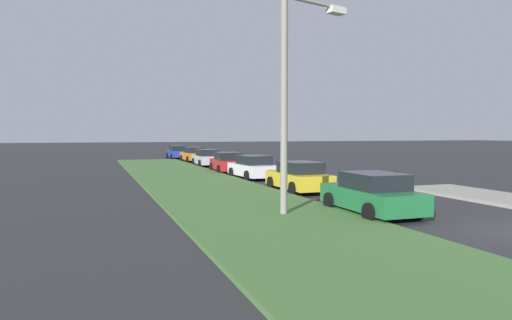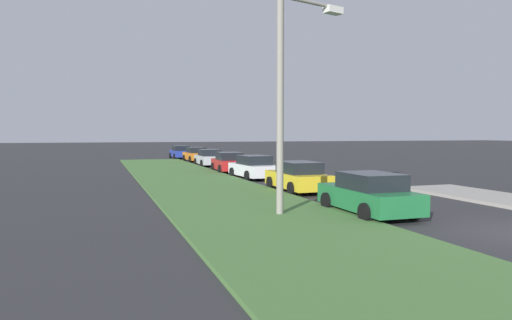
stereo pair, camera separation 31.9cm
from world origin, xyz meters
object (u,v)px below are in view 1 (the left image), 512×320
parked_car_yellow (299,177)px  parked_car_white (253,167)px  parked_car_orange (193,155)px  parked_car_green (372,194)px  parked_car_red (227,162)px  parked_car_silver (207,158)px  streetlight (292,87)px  parked_car_blue (177,152)px

parked_car_yellow → parked_car_white: bearing=-0.2°
parked_car_white → parked_car_orange: 18.77m
parked_car_white → parked_car_green: bearing=175.3°
parked_car_green → parked_car_red: bearing=0.6°
parked_car_green → parked_car_silver: size_ratio=1.01×
parked_car_green → streetlight: 4.64m
parked_car_white → parked_car_silver: bearing=-3.3°
parked_car_silver → parked_car_orange: (6.71, -0.22, 0.00)m
parked_car_green → parked_car_silver: same height
parked_car_silver → parked_car_yellow: bearing=-179.5°
parked_car_white → streetlight: (-12.77, 3.06, 3.67)m
parked_car_yellow → streetlight: bearing=152.8°
parked_car_yellow → parked_car_orange: bearing=-0.6°
parked_car_green → parked_car_yellow: size_ratio=1.01×
parked_car_yellow → parked_car_white: 6.76m
parked_car_yellow → streetlight: streetlight is taller
parked_car_silver → parked_car_white: bearing=-179.5°
parked_car_yellow → parked_car_red: 12.11m
parked_car_orange → parked_car_blue: 6.47m
parked_car_silver → parked_car_orange: bearing=-1.4°
parked_car_blue → parked_car_silver: bearing=-180.0°
parked_car_white → parked_car_orange: bearing=-4.0°
parked_car_red → parked_car_orange: 13.42m
parked_car_white → parked_car_silver: (12.07, 0.02, 0.00)m
parked_car_green → parked_car_white: same height
parked_car_yellow → parked_car_orange: same height
parked_car_orange → streetlight: 31.92m
parked_car_white → parked_car_red: same height
parked_car_green → parked_car_orange: same height
parked_car_silver → parked_car_orange: 6.71m
parked_car_yellow → parked_car_green: bearing=177.1°
parked_car_green → parked_car_white: size_ratio=0.99×
parked_car_blue → parked_car_orange: bearing=-176.8°
parked_car_white → parked_car_blue: same height
parked_car_red → parked_car_blue: bearing=3.4°
parked_car_red → parked_car_blue: 19.87m
streetlight → parked_car_red: bearing=-9.2°
parked_car_white → parked_car_silver: same height
parked_car_yellow → parked_car_silver: 18.82m
parked_car_orange → streetlight: (-31.54, 3.27, 3.67)m
parked_car_green → parked_car_blue: (38.65, -0.02, 0.00)m
parked_car_yellow → parked_car_blue: (31.99, 0.29, 0.00)m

